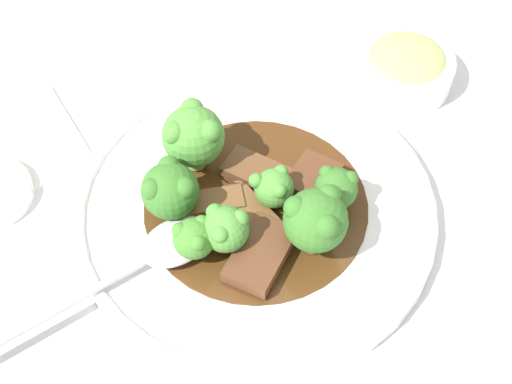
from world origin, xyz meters
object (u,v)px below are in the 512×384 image
object	(u,v)px
broccoli_floret_6	(316,220)
serving_spoon	(156,253)
main_plate	(256,208)
broccoli_floret_5	(225,228)
broccoli_floret_0	(274,188)
broccoli_floret_4	(170,190)
side_bowl_appetizer	(406,66)
beef_strip_1	(252,217)
broccoli_floret_2	(336,188)
beef_strip_0	(315,182)
beef_strip_2	(256,171)
broccoli_floret_1	(193,135)
beef_strip_3	(210,203)
broccoli_floret_3	(194,238)
beef_strip_4	(261,254)

from	to	relation	value
broccoli_floret_6	serving_spoon	size ratio (longest dim) A/B	0.27
main_plate	broccoli_floret_5	distance (m)	0.06
broccoli_floret_0	broccoli_floret_4	bearing A→B (deg)	-107.64
broccoli_floret_4	side_bowl_appetizer	distance (m)	0.28
main_plate	broccoli_floret_0	size ratio (longest dim) A/B	8.18
beef_strip_1	serving_spoon	bearing A→B (deg)	-87.08
broccoli_floret_2	serving_spoon	xyz separation A→B (m)	(-0.01, -0.16, -0.02)
beef_strip_0	broccoli_floret_2	bearing A→B (deg)	17.05
beef_strip_2	broccoli_floret_0	bearing A→B (deg)	3.34
beef_strip_0	broccoli_floret_1	bearing A→B (deg)	-126.70
beef_strip_1	broccoli_floret_1	distance (m)	0.09
beef_strip_3	serving_spoon	xyz separation A→B (m)	(0.03, -0.06, 0.00)
beef_strip_1	broccoli_floret_6	world-z (taller)	broccoli_floret_6
broccoli_floret_6	serving_spoon	distance (m)	0.13
broccoli_floret_0	broccoli_floret_6	xyz separation A→B (m)	(0.05, 0.01, 0.02)
broccoli_floret_3	beef_strip_2	bearing A→B (deg)	125.88
beef_strip_4	broccoli_floret_4	xyz separation A→B (m)	(-0.07, -0.05, 0.02)
serving_spoon	beef_strip_0	bearing A→B (deg)	95.89
broccoli_floret_6	beef_strip_0	bearing A→B (deg)	152.97
broccoli_floret_3	serving_spoon	distance (m)	0.04
beef_strip_2	broccoli_floret_5	xyz separation A→B (m)	(0.06, -0.05, 0.02)
main_plate	broccoli_floret_6	distance (m)	0.08
broccoli_floret_2	beef_strip_1	bearing A→B (deg)	-99.75
side_bowl_appetizer	broccoli_floret_2	bearing A→B (deg)	-49.19
broccoli_floret_3	broccoli_floret_5	distance (m)	0.03
broccoli_floret_1	broccoli_floret_5	distance (m)	0.09
beef_strip_1	serving_spoon	xyz separation A→B (m)	(0.00, -0.09, 0.00)
broccoli_floret_2	main_plate	bearing A→B (deg)	-114.21
beef_strip_0	beef_strip_3	distance (m)	0.09
beef_strip_2	beef_strip_1	bearing A→B (deg)	-26.59
main_plate	side_bowl_appetizer	world-z (taller)	side_bowl_appetizer
broccoli_floret_6	side_bowl_appetizer	bearing A→B (deg)	130.95
broccoli_floret_5	broccoli_floret_3	bearing A→B (deg)	-97.75
beef_strip_1	beef_strip_4	world-z (taller)	beef_strip_4
beef_strip_1	broccoli_floret_4	distance (m)	0.07
beef_strip_2	serving_spoon	size ratio (longest dim) A/B	0.28
main_plate	beef_strip_1	world-z (taller)	beef_strip_1
main_plate	broccoli_floret_5	bearing A→B (deg)	-51.94
broccoli_floret_6	main_plate	bearing A→B (deg)	-155.74
beef_strip_2	serving_spoon	world-z (taller)	serving_spoon
broccoli_floret_5	broccoli_floret_6	bearing A→B (deg)	67.44
broccoli_floret_4	broccoli_floret_0	bearing A→B (deg)	72.36
broccoli_floret_2	broccoli_floret_3	world-z (taller)	broccoli_floret_2
beef_strip_3	side_bowl_appetizer	world-z (taller)	side_bowl_appetizer
beef_strip_1	beef_strip_4	xyz separation A→B (m)	(0.04, -0.01, 0.00)
serving_spoon	broccoli_floret_3	bearing A→B (deg)	75.86
broccoli_floret_4	broccoli_floret_1	bearing A→B (deg)	139.10
beef_strip_1	serving_spoon	size ratio (longest dim) A/B	0.27
beef_strip_3	broccoli_floret_2	world-z (taller)	broccoli_floret_2
beef_strip_4	broccoli_floret_2	world-z (taller)	broccoli_floret_2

